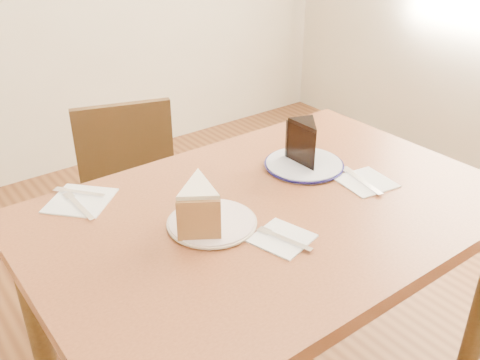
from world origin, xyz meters
name	(u,v)px	position (x,y,z in m)	size (l,w,h in m)	color
table	(271,238)	(0.00, 0.00, 0.65)	(1.20, 0.80, 0.75)	#592C18
chair_far	(136,212)	(-0.09, 0.63, 0.45)	(0.50, 0.50, 0.81)	#311E0E
plate_cream	(212,223)	(-0.17, 0.02, 0.76)	(0.20, 0.20, 0.01)	silver
plate_navy	(304,165)	(0.21, 0.11, 0.76)	(0.22, 0.22, 0.01)	silver
carrot_cake	(199,204)	(-0.19, 0.03, 0.81)	(0.09, 0.13, 0.09)	white
chocolate_cake	(307,145)	(0.22, 0.11, 0.82)	(0.08, 0.11, 0.11)	black
napkin_cream	(282,238)	(-0.08, -0.13, 0.75)	(0.12, 0.12, 0.00)	white
napkin_navy	(366,182)	(0.28, -0.06, 0.75)	(0.13, 0.13, 0.00)	white
napkin_spare	(80,201)	(-0.38, 0.31, 0.75)	(0.15, 0.15, 0.00)	white
fork_cream	(285,239)	(-0.08, -0.14, 0.76)	(0.01, 0.14, 0.00)	silver
knife_navy	(361,181)	(0.27, -0.05, 0.76)	(0.02, 0.17, 0.00)	white
fork_spare	(80,192)	(-0.36, 0.35, 0.76)	(0.01, 0.14, 0.00)	silver
knife_spare	(79,206)	(-0.39, 0.28, 0.76)	(0.01, 0.16, 0.00)	silver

